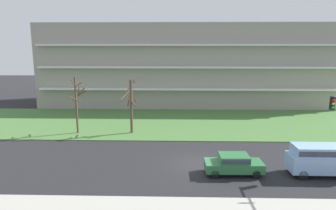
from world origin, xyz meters
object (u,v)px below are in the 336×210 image
Objects in this scene: tree_far_left at (77,103)px; sedan_green_center_left at (234,163)px; tree_left at (131,105)px; van_blue_near_left at (324,158)px.

sedan_green_center_left is (15.57, -10.76, -2.69)m from tree_far_left.
tree_left reaches higher than van_blue_near_left.
tree_left is 19.71m from van_blue_near_left.
tree_far_left reaches higher than van_blue_near_left.
tree_left is at bearing 129.79° from sedan_green_center_left.
sedan_green_center_left is at bearing -179.39° from van_blue_near_left.
van_blue_near_left is 6.81m from sedan_green_center_left.
sedan_green_center_left is (9.50, -10.94, -2.42)m from tree_left.
tree_left is 14.69m from sedan_green_center_left.
tree_far_left is 1.45× the size of sedan_green_center_left.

